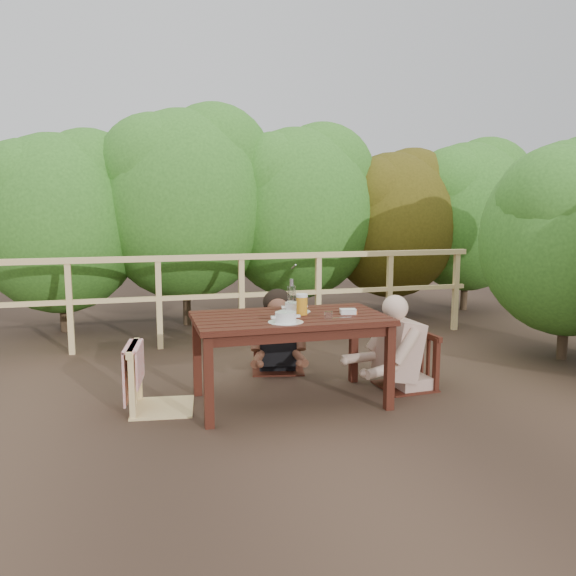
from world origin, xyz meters
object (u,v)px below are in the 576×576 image
object	(u,v)px
chair_right	(406,337)
woman	(277,307)
chair_far	(278,320)
bottle	(292,296)
chair_left	(161,348)
butter_tub	(348,312)
soup_near	(286,318)
soup_far	(294,308)
table	(290,360)
beer_glass	(302,305)
diner_right	(410,311)
tumbler	(328,316)

from	to	relation	value
chair_right	woman	bearing A→B (deg)	-134.97
chair_far	bottle	bearing A→B (deg)	-83.78
chair_left	bottle	bearing A→B (deg)	-81.47
chair_left	butter_tub	world-z (taller)	chair_left
woman	chair_right	bearing A→B (deg)	150.34
soup_near	butter_tub	world-z (taller)	soup_near
soup_far	table	bearing A→B (deg)	-117.64
beer_glass	bottle	distance (m)	0.14
chair_right	beer_glass	world-z (taller)	chair_right
chair_left	chair_far	xyz separation A→B (m)	(1.10, 0.77, -0.00)
beer_glass	table	bearing A→B (deg)	-171.61
table	woman	bearing A→B (deg)	81.89
soup_near	beer_glass	bearing A→B (deg)	51.03
diner_right	soup_far	size ratio (longest dim) A/B	5.14
chair_far	tumbler	xyz separation A→B (m)	(0.11, -1.10, 0.24)
soup_far	beer_glass	xyz separation A→B (m)	(0.02, -0.15, 0.05)
bottle	butter_tub	size ratio (longest dim) A/B	2.27
tumbler	butter_tub	bearing A→B (deg)	36.52
woman	beer_glass	world-z (taller)	woman
soup_far	beer_glass	world-z (taller)	beer_glass
soup_near	beer_glass	xyz separation A→B (m)	(0.20, 0.24, 0.04)
woman	tumbler	distance (m)	1.13
table	tumbler	world-z (taller)	tumbler
table	chair_far	world-z (taller)	chair_far
soup_far	tumbler	size ratio (longest dim) A/B	3.60
beer_glass	tumbler	xyz separation A→B (m)	(0.14, -0.23, -0.05)
chair_left	bottle	distance (m)	1.08
chair_right	beer_glass	size ratio (longest dim) A/B	5.04
chair_far	butter_tub	world-z (taller)	chair_far
soup_near	soup_far	bearing A→B (deg)	65.31
diner_right	tumbler	distance (m)	0.89
soup_near	tumbler	world-z (taller)	soup_near
woman	soup_near	bearing A→B (deg)	90.81
table	soup_far	distance (m)	0.42
table	diner_right	xyz separation A→B (m)	(1.07, 0.09, 0.32)
woman	chair_left	bearing A→B (deg)	47.62
soup_far	bottle	xyz separation A→B (m)	(-0.03, -0.03, 0.10)
table	chair_far	distance (m)	0.90
chair_left	woman	bearing A→B (deg)	-46.94
table	chair_left	distance (m)	0.99
beer_glass	chair_left	bearing A→B (deg)	174.71
diner_right	beer_glass	xyz separation A→B (m)	(-0.97, -0.08, 0.11)
butter_tub	chair_right	bearing A→B (deg)	25.37
chair_right	bottle	size ratio (longest dim) A/B	3.15
diner_right	bottle	distance (m)	1.03
chair_right	beer_glass	distance (m)	1.00
woman	bottle	size ratio (longest dim) A/B	4.27
chair_right	soup_far	size ratio (longest dim) A/B	3.45
diner_right	chair_right	bearing A→B (deg)	86.65
butter_tub	beer_glass	bearing A→B (deg)	179.87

